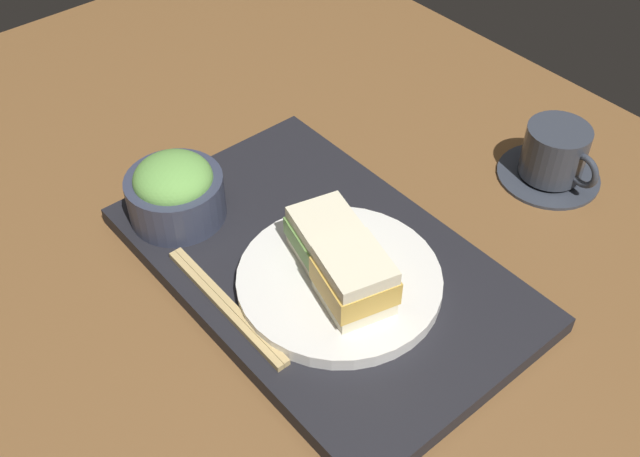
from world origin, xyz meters
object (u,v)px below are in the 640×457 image
at_px(sandwich_near, 326,237).
at_px(chopsticks_pair, 226,306).
at_px(sandwich_plate, 339,281).
at_px(salad_bowl, 175,190).
at_px(coffee_cup, 554,156).
at_px(sandwich_far, 355,280).

relative_size(sandwich_near, chopsticks_pair, 0.44).
relative_size(sandwich_plate, sandwich_near, 2.50).
height_order(sandwich_near, chopsticks_pair, sandwich_near).
distance_m(salad_bowl, coffee_cup, 0.45).
distance_m(sandwich_plate, salad_bowl, 0.21).
height_order(sandwich_plate, sandwich_far, sandwich_far).
xyz_separation_m(sandwich_plate, chopsticks_pair, (-0.05, -0.11, -0.00)).
relative_size(sandwich_near, coffee_cup, 0.65).
xyz_separation_m(salad_bowl, coffee_cup, (0.22, 0.39, -0.02)).
distance_m(sandwich_plate, sandwich_far, 0.05).
bearing_deg(coffee_cup, salad_bowl, -118.73).
bearing_deg(chopsticks_pair, salad_bowl, 165.46).
bearing_deg(sandwich_far, chopsticks_pair, -131.26).
height_order(sandwich_far, chopsticks_pair, sandwich_far).
bearing_deg(coffee_cup, sandwich_far, -87.49).
xyz_separation_m(sandwich_plate, coffee_cup, (0.02, 0.33, 0.00)).
distance_m(sandwich_plate, coffee_cup, 0.33).
distance_m(sandwich_near, sandwich_far, 0.07).
distance_m(chopsticks_pair, coffee_cup, 0.44).
xyz_separation_m(sandwich_far, chopsticks_pair, (-0.08, -0.09, -0.04)).
bearing_deg(coffee_cup, chopsticks_pair, -99.03).
height_order(sandwich_near, sandwich_far, sandwich_far).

